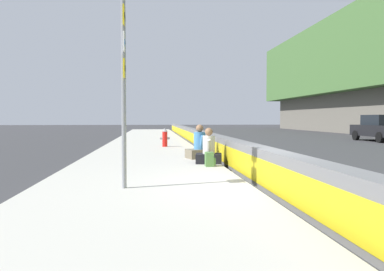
{
  "coord_description": "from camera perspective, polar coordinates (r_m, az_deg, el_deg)",
  "views": [
    {
      "loc": [
        -7.87,
        2.45,
        1.5
      ],
      "look_at": [
        6.58,
        0.99,
        0.85
      ],
      "focal_mm": 36.62,
      "sensor_mm": 36.0,
      "label": 1
    }
  ],
  "objects": [
    {
      "name": "sidewalk_strip",
      "position": [
        8.0,
        -7.19,
        -7.76
      ],
      "size": [
        80.0,
        4.4,
        0.14
      ],
      "primitive_type": "cube",
      "color": "#B5B2A8",
      "rests_on": "ground_plane"
    },
    {
      "name": "fire_hydrant",
      "position": [
        18.65,
        -3.97,
        -0.26
      ],
      "size": [
        0.26,
        0.46,
        0.88
      ],
      "color": "red",
      "rests_on": "sidewalk_strip"
    },
    {
      "name": "seated_person_foreground",
      "position": [
        11.81,
        2.46,
        -2.43
      ],
      "size": [
        0.77,
        0.86,
        1.07
      ],
      "color": "black",
      "rests_on": "sidewalk_strip"
    },
    {
      "name": "seated_person_middle",
      "position": [
        13.23,
        1.11,
        -1.79
      ],
      "size": [
        0.88,
        0.97,
        1.14
      ],
      "color": "#706651",
      "rests_on": "sidewalk_strip"
    },
    {
      "name": "backpack",
      "position": [
        11.05,
        2.59,
        -3.5
      ],
      "size": [
        0.32,
        0.28,
        0.4
      ],
      "color": "#4C7A3D",
      "rests_on": "sidewalk_strip"
    },
    {
      "name": "ground_plane",
      "position": [
        8.38,
        11.43,
        -7.81
      ],
      "size": [
        160.0,
        160.0,
        0.0
      ],
      "primitive_type": "plane",
      "color": "#353538",
      "rests_on": "ground"
    },
    {
      "name": "route_sign_post",
      "position": [
        7.7,
        -9.89,
        7.99
      ],
      "size": [
        0.44,
        0.09,
        3.6
      ],
      "color": "gray",
      "rests_on": "sidewalk_strip"
    },
    {
      "name": "jersey_barrier",
      "position": [
        8.31,
        11.43,
        -4.93
      ],
      "size": [
        76.0,
        0.45,
        0.85
      ],
      "color": "slate",
      "rests_on": "ground_plane"
    },
    {
      "name": "parked_car_fourth",
      "position": [
        27.91,
        25.76,
        0.99
      ],
      "size": [
        4.52,
        1.99,
        1.71
      ],
      "color": "black",
      "rests_on": "ground_plane"
    }
  ]
}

